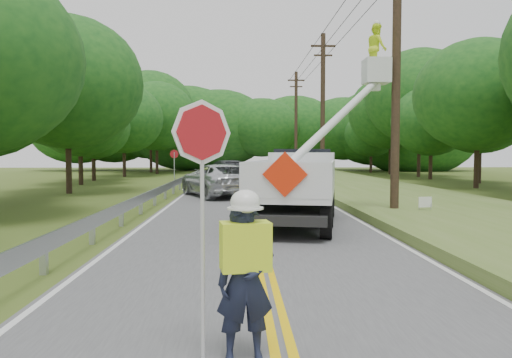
{
  "coord_description": "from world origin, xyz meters",
  "views": [
    {
      "loc": [
        -0.5,
        -8.11,
        2.24
      ],
      "look_at": [
        0.0,
        6.0,
        1.5
      ],
      "focal_mm": 34.51,
      "sensor_mm": 36.0,
      "label": 1
    }
  ],
  "objects": [
    {
      "name": "tall_grass_verge",
      "position": [
        7.1,
        14.0,
        0.15
      ],
      "size": [
        7.0,
        96.0,
        0.3
      ],
      "primitive_type": "cube",
      "color": "#4F6C27",
      "rests_on": "ground"
    },
    {
      "name": "flagger",
      "position": [
        -0.44,
        -2.94,
        1.01
      ],
      "size": [
        1.09,
        0.5,
        2.78
      ],
      "color": "#191E33",
      "rests_on": "road"
    },
    {
      "name": "suv_darkgrey",
      "position": [
        -1.39,
        27.19,
        0.88
      ],
      "size": [
        4.27,
        6.43,
        1.73
      ],
      "primitive_type": "imported",
      "rotation": [
        0.0,
        0.0,
        3.48
      ],
      "color": "#32353A",
      "rests_on": "road"
    },
    {
      "name": "guardrail",
      "position": [
        -4.02,
        14.91,
        0.55
      ],
      "size": [
        0.18,
        48.0,
        0.77
      ],
      "color": "#A3A8AC",
      "rests_on": "ground"
    },
    {
      "name": "treeline_left",
      "position": [
        -10.47,
        31.22,
        5.98
      ],
      "size": [
        10.64,
        57.83,
        11.83
      ],
      "color": "#332319",
      "rests_on": "ground"
    },
    {
      "name": "ground",
      "position": [
        0.0,
        0.0,
        0.0
      ],
      "size": [
        140.0,
        140.0,
        0.0
      ],
      "primitive_type": "plane",
      "color": "#3E5019",
      "rests_on": "ground"
    },
    {
      "name": "stop_sign_permanent",
      "position": [
        -4.31,
        21.09,
        1.62
      ],
      "size": [
        0.52,
        0.13,
        2.46
      ],
      "color": "#A3A8AC",
      "rests_on": "ground"
    },
    {
      "name": "road",
      "position": [
        0.0,
        14.0,
        0.01
      ],
      "size": [
        7.2,
        96.0,
        0.03
      ],
      "color": "#4E4E50",
      "rests_on": "ground"
    },
    {
      "name": "utility_poles",
      "position": [
        5.0,
        17.02,
        5.27
      ],
      "size": [
        1.6,
        43.3,
        10.0
      ],
      "color": "black",
      "rests_on": "ground"
    },
    {
      "name": "treeline_horizon",
      "position": [
        3.01,
        55.95,
        5.5
      ],
      "size": [
        57.64,
        14.69,
        12.62
      ],
      "color": "#164718",
      "rests_on": "ground"
    },
    {
      "name": "bucket_truck",
      "position": [
        1.74,
        8.19,
        1.54
      ],
      "size": [
        5.21,
        7.14,
        6.7
      ],
      "color": "black",
      "rests_on": "road"
    },
    {
      "name": "suv_silver",
      "position": [
        -1.55,
        17.33,
        0.85
      ],
      "size": [
        4.73,
        6.57,
        1.66
      ],
      "primitive_type": "imported",
      "rotation": [
        0.0,
        0.0,
        3.51
      ],
      "color": "silver",
      "rests_on": "road"
    },
    {
      "name": "yard_sign",
      "position": [
        5.9,
        8.47,
        0.54
      ],
      "size": [
        0.51,
        0.16,
        0.75
      ],
      "color": "white",
      "rests_on": "ground"
    },
    {
      "name": "treeline_right",
      "position": [
        15.94,
        25.84,
        6.31
      ],
      "size": [
        11.27,
        54.8,
        12.05
      ],
      "color": "#332319",
      "rests_on": "ground"
    }
  ]
}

